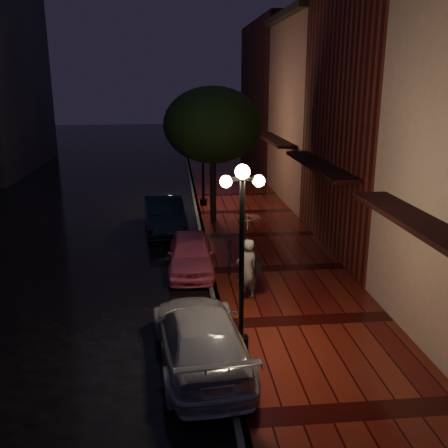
# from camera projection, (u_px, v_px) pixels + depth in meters

# --- Properties ---
(ground) EXTENTS (120.00, 120.00, 0.00)m
(ground) POSITION_uv_depth(u_px,v_px,m) (210.00, 275.00, 16.37)
(ground) COLOR black
(ground) RESTS_ON ground
(sidewalk) EXTENTS (4.50, 60.00, 0.15)m
(sidewalk) POSITION_uv_depth(u_px,v_px,m) (277.00, 270.00, 16.57)
(sidewalk) COLOR #460E0C
(sidewalk) RESTS_ON ground
(curb) EXTENTS (0.25, 60.00, 0.15)m
(curb) POSITION_uv_depth(u_px,v_px,m) (210.00, 273.00, 16.35)
(curb) COLOR #595451
(curb) RESTS_ON ground
(storefront_mid) EXTENTS (5.00, 8.00, 11.00)m
(storefront_mid) POSITION_uv_depth(u_px,v_px,m) (404.00, 100.00, 17.45)
(storefront_mid) COLOR #511914
(storefront_mid) RESTS_ON ground
(storefront_far) EXTENTS (5.00, 8.00, 9.00)m
(storefront_far) POSITION_uv_depth(u_px,v_px,m) (332.00, 114.00, 25.37)
(storefront_far) COLOR #8C5951
(storefront_far) RESTS_ON ground
(storefront_extra) EXTENTS (5.00, 12.00, 10.00)m
(storefront_extra) POSITION_uv_depth(u_px,v_px,m) (288.00, 98.00, 34.79)
(storefront_extra) COLOR #511914
(storefront_extra) RESTS_ON ground
(streetlamp_near) EXTENTS (0.96, 0.36, 4.31)m
(streetlamp_near) POSITION_uv_depth(u_px,v_px,m) (242.00, 249.00, 10.91)
(streetlamp_near) COLOR black
(streetlamp_near) RESTS_ON sidewalk
(streetlamp_far) EXTENTS (0.96, 0.36, 4.31)m
(streetlamp_far) POSITION_uv_depth(u_px,v_px,m) (203.00, 156.00, 24.29)
(streetlamp_far) COLOR black
(streetlamp_far) RESTS_ON sidewalk
(street_tree) EXTENTS (4.16, 4.16, 5.80)m
(street_tree) POSITION_uv_depth(u_px,v_px,m) (213.00, 127.00, 20.99)
(street_tree) COLOR black
(street_tree) RESTS_ON sidewalk
(pink_car) EXTENTS (1.57, 3.71, 1.25)m
(pink_car) POSITION_uv_depth(u_px,v_px,m) (191.00, 254.00, 16.51)
(pink_car) COLOR #E15C81
(pink_car) RESTS_ON ground
(navy_car) EXTENTS (1.95, 4.56, 1.46)m
(navy_car) POSITION_uv_depth(u_px,v_px,m) (164.00, 214.00, 21.00)
(navy_car) COLOR black
(navy_car) RESTS_ON ground
(silver_car) EXTENTS (2.31, 4.80, 1.35)m
(silver_car) POSITION_uv_depth(u_px,v_px,m) (200.00, 337.00, 11.06)
(silver_car) COLOR #B3B4BB
(silver_car) RESTS_ON ground
(woman_with_umbrella) EXTENTS (1.05, 1.07, 2.54)m
(woman_with_umbrella) POSITION_uv_depth(u_px,v_px,m) (247.00, 244.00, 13.70)
(woman_with_umbrella) COLOR white
(woman_with_umbrella) RESTS_ON sidewalk
(parking_meter) EXTENTS (0.12, 0.10, 1.20)m
(parking_meter) POSITION_uv_depth(u_px,v_px,m) (230.00, 254.00, 15.74)
(parking_meter) COLOR black
(parking_meter) RESTS_ON sidewalk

